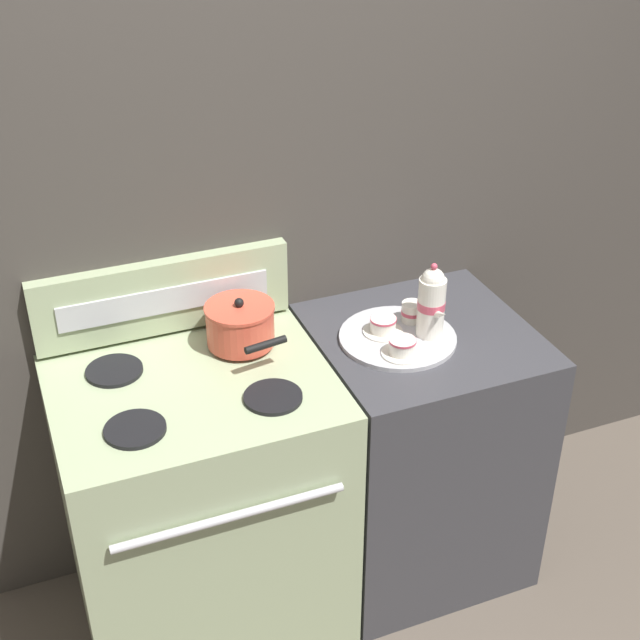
% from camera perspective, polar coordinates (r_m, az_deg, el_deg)
% --- Properties ---
extents(ground_plane, '(6.00, 6.00, 0.00)m').
position_cam_1_polar(ground_plane, '(3.18, -0.94, -16.19)').
color(ground_plane, brown).
extents(wall_back, '(6.00, 0.05, 2.20)m').
position_cam_1_polar(wall_back, '(2.77, -3.69, 4.52)').
color(wall_back, '#423D38').
rests_on(wall_back, ground).
extents(stove, '(0.79, 0.67, 0.91)m').
position_cam_1_polar(stove, '(2.80, -7.49, -11.67)').
color(stove, '#9EAD84').
rests_on(stove, ground).
extents(control_panel, '(0.77, 0.05, 0.23)m').
position_cam_1_polar(control_panel, '(2.69, -9.99, 1.48)').
color(control_panel, '#9EAD84').
rests_on(control_panel, stove).
extents(side_counter, '(0.65, 0.64, 0.90)m').
position_cam_1_polar(side_counter, '(2.99, 6.20, -8.17)').
color(side_counter, '#38383D').
rests_on(side_counter, ground).
extents(saucepan, '(0.21, 0.29, 0.15)m').
position_cam_1_polar(saucepan, '(2.62, -5.11, -0.29)').
color(saucepan, '#D14C38').
rests_on(saucepan, stove).
extents(serving_tray, '(0.35, 0.35, 0.01)m').
position_cam_1_polar(serving_tray, '(2.69, 5.01, -1.16)').
color(serving_tray, '#B2B2B7').
rests_on(serving_tray, side_counter).
extents(teapot, '(0.08, 0.13, 0.24)m').
position_cam_1_polar(teapot, '(2.64, 7.16, 1.16)').
color(teapot, white).
rests_on(teapot, serving_tray).
extents(teacup_left, '(0.12, 0.12, 0.05)m').
position_cam_1_polar(teacup_left, '(2.68, 4.06, -0.34)').
color(teacup_left, white).
rests_on(teacup_left, serving_tray).
extents(teacup_right, '(0.12, 0.12, 0.05)m').
position_cam_1_polar(teacup_right, '(2.59, 5.29, -1.73)').
color(teacup_right, white).
rests_on(teacup_right, serving_tray).
extents(creamer_jug, '(0.07, 0.07, 0.06)m').
position_cam_1_polar(creamer_jug, '(2.75, 5.90, 0.52)').
color(creamer_jug, white).
rests_on(creamer_jug, serving_tray).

